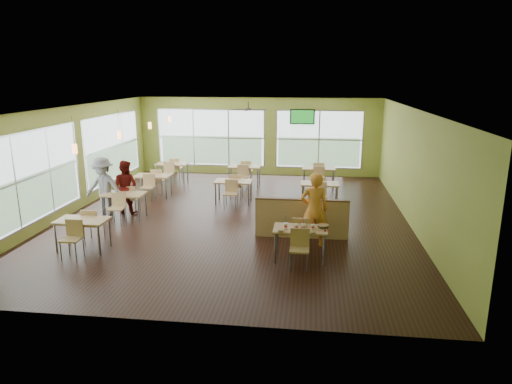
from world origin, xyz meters
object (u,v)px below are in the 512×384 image
(man_plaid, at_px, (314,210))
(half_wall_divider, at_px, (302,218))
(main_table, at_px, (300,233))
(food_basket, at_px, (323,226))

(man_plaid, bearing_deg, half_wall_divider, -68.78)
(main_table, bearing_deg, food_basket, 11.14)
(main_table, distance_m, food_basket, 0.54)
(man_plaid, relative_size, food_basket, 6.87)
(half_wall_divider, distance_m, food_basket, 1.47)
(main_table, relative_size, half_wall_divider, 0.63)
(main_table, xyz_separation_m, half_wall_divider, (0.00, 1.45, -0.11))
(main_table, distance_m, man_plaid, 0.99)
(main_table, bearing_deg, man_plaid, 71.32)
(food_basket, bearing_deg, man_plaid, 104.33)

